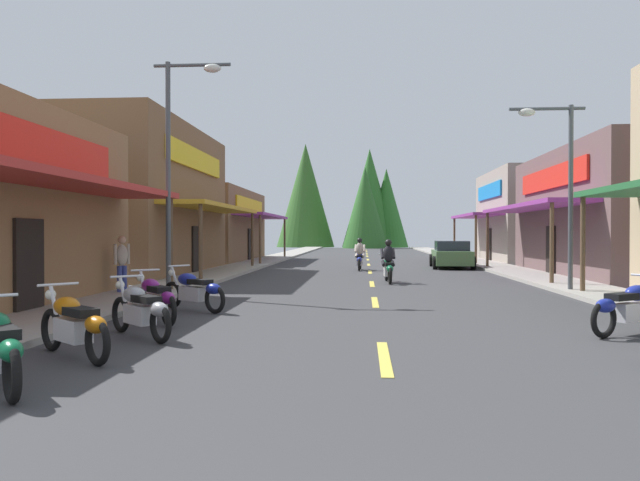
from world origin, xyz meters
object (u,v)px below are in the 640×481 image
Objects in this scene: streetlamp_left at (179,145)px; pedestrian_browsing at (122,261)px; motorcycle_parked_left_2 at (140,309)px; motorcycle_parked_left_4 at (194,290)px; motorcycle_parked_left_3 at (155,298)px; rider_cruising_trailing at (360,257)px; rider_cruising_lead at (388,265)px; motorcycle_parked_left_1 at (74,324)px; streetlamp_right at (558,169)px; motorcycle_parked_right_3 at (629,307)px; parked_car_curbside at (451,255)px.

pedestrian_browsing is (-1.63, -0.14, -3.30)m from streetlamp_left.
motorcycle_parked_left_4 is at bearing -44.63° from motorcycle_parked_left_2.
motorcycle_parked_left_3 is at bearing -34.17° from motorcycle_parked_left_2.
rider_cruising_trailing is at bearing -56.81° from motorcycle_parked_left_2.
rider_cruising_lead reaches higher than motorcycle_parked_left_4.
motorcycle_parked_left_1 is at bearing 157.01° from rider_cruising_lead.
streetlamp_left is 5.18m from motorcycle_parked_left_4.
streetlamp_right is at bearing -94.46° from motorcycle_parked_left_1.
rider_cruising_trailing is (3.59, 19.15, 0.17)m from motorcycle_parked_left_2.
motorcycle_parked_right_3 is at bearing -123.35° from motorcycle_parked_left_1.
pedestrian_browsing is at bearing -11.46° from motorcycle_parked_left_3.
rider_cruising_lead is (6.10, 4.98, -3.64)m from streetlamp_left.
motorcycle_parked_left_1 and motorcycle_parked_left_3 have the same top height.
rider_cruising_trailing is at bearing 67.83° from streetlamp_left.
motorcycle_parked_left_2 is 23.02m from parked_car_curbside.
streetlamp_left is 9.37m from motorcycle_parked_left_1.
rider_cruising_lead is 1.00× the size of rider_cruising_trailing.
streetlamp_right is 6.67m from rider_cruising_lead.
motorcycle_parked_right_3 is 11.47m from rider_cruising_lead.
motorcycle_parked_left_2 is 0.37× the size of parked_car_curbside.
motorcycle_parked_left_4 is 16.04m from rider_cruising_trailing.
parked_car_curbside reaches higher than motorcycle_parked_right_3.
motorcycle_parked_left_4 is at bearing -67.64° from streetlamp_left.
rider_cruising_trailing is at bearing 5.56° from rider_cruising_lead.
streetlamp_left is 1.51× the size of parked_car_curbside.
pedestrian_browsing reaches higher than motorcycle_parked_left_3.
streetlamp_right is at bearing -171.56° from parked_car_curbside.
motorcycle_parked_left_1 is 1.00× the size of motorcycle_parked_left_3.
motorcycle_parked_right_3 is 1.13× the size of motorcycle_parked_left_2.
parked_car_curbside reaches higher than motorcycle_parked_left_1.
motorcycle_parked_right_3 is (-1.12, -7.46, -3.21)m from streetlamp_right.
motorcycle_parked_left_2 is at bearing 126.35° from motorcycle_parked_left_4.
streetlamp_left is 3.66× the size of motorcycle_parked_left_4.
motorcycle_parked_left_4 is (-9.63, -4.86, -3.21)m from streetlamp_right.
pedestrian_browsing is (-2.97, 3.12, 0.50)m from motorcycle_parked_left_4.
motorcycle_parked_left_4 is at bearing 158.33° from pedestrian_browsing.
motorcycle_parked_right_3 and motorcycle_parked_left_3 have the same top height.
motorcycle_parked_left_2 is (-9.54, -8.40, -3.21)m from streetlamp_right.
streetlamp_left is 17.97m from parked_car_curbside.
motorcycle_parked_left_3 is 0.79× the size of rider_cruising_lead.
motorcycle_parked_left_4 is at bearing -52.62° from motorcycle_parked_left_1.
motorcycle_parked_right_3 is at bearing -30.72° from streetlamp_left.
streetlamp_right is 11.26m from motorcycle_parked_left_4.
pedestrian_browsing reaches higher than motorcycle_parked_left_1.
rider_cruising_trailing reaches higher than motorcycle_parked_left_1.
streetlamp_left is at bearing -32.84° from motorcycle_parked_left_4.
streetlamp_right reaches higher than parked_car_curbside.
pedestrian_browsing is (-2.69, 4.91, 0.50)m from motorcycle_parked_left_3.
rider_cruising_lead is (-4.88, 3.38, -3.05)m from streetlamp_right.
motorcycle_parked_right_3 is at bearing -163.48° from rider_cruising_trailing.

